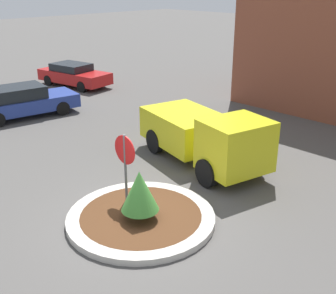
{
  "coord_description": "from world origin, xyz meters",
  "views": [
    {
      "loc": [
        7.2,
        -6.16,
        5.82
      ],
      "look_at": [
        -1.12,
        2.1,
        1.15
      ],
      "focal_mm": 45.0,
      "sensor_mm": 36.0,
      "label": 1
    }
  ],
  "objects_px": {
    "parked_sedan_blue": "(22,101)",
    "parked_sedan_red": "(74,75)",
    "utility_truck": "(204,135)",
    "stop_sign": "(125,157)"
  },
  "relations": [
    {
      "from": "parked_sedan_blue",
      "to": "parked_sedan_red",
      "type": "bearing_deg",
      "value": 43.62
    },
    {
      "from": "utility_truck",
      "to": "parked_sedan_red",
      "type": "relative_size",
      "value": 1.14
    },
    {
      "from": "stop_sign",
      "to": "parked_sedan_red",
      "type": "relative_size",
      "value": 0.44
    },
    {
      "from": "parked_sedan_red",
      "to": "parked_sedan_blue",
      "type": "xyz_separation_m",
      "value": [
        3.44,
        -4.96,
        0.04
      ]
    },
    {
      "from": "utility_truck",
      "to": "parked_sedan_blue",
      "type": "height_order",
      "value": "utility_truck"
    },
    {
      "from": "parked_sedan_red",
      "to": "parked_sedan_blue",
      "type": "relative_size",
      "value": 0.96
    },
    {
      "from": "stop_sign",
      "to": "parked_sedan_red",
      "type": "distance_m",
      "value": 14.78
    },
    {
      "from": "stop_sign",
      "to": "utility_truck",
      "type": "relative_size",
      "value": 0.39
    },
    {
      "from": "stop_sign",
      "to": "parked_sedan_blue",
      "type": "bearing_deg",
      "value": 168.86
    },
    {
      "from": "utility_truck",
      "to": "parked_sedan_red",
      "type": "xyz_separation_m",
      "value": [
        -12.66,
        3.15,
        -0.34
      ]
    }
  ]
}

